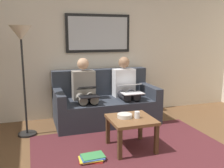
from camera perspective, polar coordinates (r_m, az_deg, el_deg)
wall_rear at (r=4.87m, az=-3.33°, el=8.30°), size 6.00×0.12×2.60m
area_rug at (r=3.54m, az=4.41°, el=-14.48°), size 2.60×1.80×0.01m
couch at (r=4.56m, az=-1.63°, el=-4.44°), size 1.77×0.90×0.90m
framed_mirror at (r=4.77m, az=-3.07°, el=11.26°), size 1.21×0.05×0.69m
coffee_table at (r=3.45m, az=4.32°, el=-8.70°), size 0.58×0.58×0.43m
cup at (r=3.42m, az=5.65°, el=-6.88°), size 0.07×0.07×0.09m
bowl at (r=3.43m, az=2.84°, el=-7.12°), size 0.20×0.20×0.05m
person_left at (r=4.54m, az=3.09°, el=-0.68°), size 0.38×0.58×1.14m
laptop_white at (r=4.32m, az=4.25°, el=-1.01°), size 0.36×0.36×0.15m
person_right at (r=4.34m, az=-6.12°, el=-1.29°), size 0.38×0.58×1.14m
laptop_black at (r=4.11m, az=-5.43°, el=-1.73°), size 0.30×0.36×0.16m
magazine_stack at (r=3.28m, az=-4.57°, el=-16.21°), size 0.34×0.26×0.05m
standing_lamp at (r=3.95m, az=-19.63°, el=8.12°), size 0.32×0.32×1.66m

